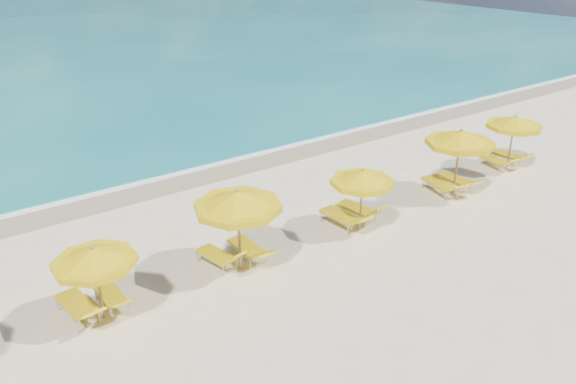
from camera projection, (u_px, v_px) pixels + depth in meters
ground_plane at (315, 241)px, 18.39m from camera, size 120.00×120.00×0.00m
ocean at (5, 41)px, 53.82m from camera, size 120.00×80.00×0.30m
wet_sand_band at (207, 171)px, 23.85m from camera, size 120.00×2.60×0.01m
foam_line at (198, 165)px, 24.44m from camera, size 120.00×1.20×0.03m
whitecap_near at (7, 138)px, 27.74m from camera, size 14.00×0.36×0.05m
whitecap_far at (195, 75)px, 40.36m from camera, size 18.00×0.30×0.05m
umbrella_3 at (94, 257)px, 13.90m from camera, size 2.77×2.77×2.16m
umbrella_4 at (238, 201)px, 15.92m from camera, size 2.74×2.74×2.62m
umbrella_5 at (362, 178)px, 18.40m from camera, size 2.44×2.44×2.19m
umbrella_6 at (460, 139)px, 20.88m from camera, size 2.87×2.87×2.61m
umbrella_7 at (515, 123)px, 23.43m from camera, size 2.45×2.45×2.35m
lounger_3_left at (79, 310)px, 14.58m from camera, size 0.85×1.99×0.82m
lounger_3_right at (112, 300)px, 15.02m from camera, size 0.58×1.67×0.71m
lounger_4_left at (218, 260)px, 16.87m from camera, size 0.92×1.81×0.84m
lounger_4_right at (248, 252)px, 17.29m from camera, size 0.64×1.90×0.73m
lounger_5_left at (341, 220)px, 19.20m from camera, size 0.80×2.03×0.79m
lounger_5_right at (357, 213)px, 19.71m from camera, size 0.88×1.95×0.89m
lounger_6_left at (441, 188)px, 21.63m from camera, size 1.05×2.14×0.86m
lounger_6_right at (455, 183)px, 22.19m from camera, size 0.75×1.93×0.67m
lounger_7_left at (496, 164)px, 24.06m from camera, size 0.82×1.71×0.75m
lounger_7_right at (504, 157)px, 24.69m from camera, size 0.78×2.00×0.70m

